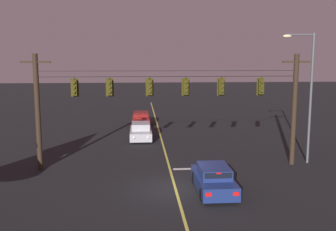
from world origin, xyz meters
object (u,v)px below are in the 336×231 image
Objects in this scene: traffic_light_right_inner at (186,87)px; street_lamp_corner at (307,87)px; traffic_light_far_right at (261,87)px; car_waiting_near_lane at (214,179)px; car_oncoming_trailing at (141,119)px; traffic_light_rightmost at (221,87)px; car_oncoming_lead at (141,132)px; traffic_light_leftmost at (74,88)px; traffic_light_left_inner at (110,87)px; traffic_light_centre at (150,87)px.

street_lamp_corner is at bearing 1.73° from traffic_light_right_inner.
traffic_light_far_right is at bearing -175.60° from street_lamp_corner.
traffic_light_far_right is at bearing 0.00° from traffic_light_right_inner.
car_waiting_near_lane is 20.51m from car_oncoming_trailing.
traffic_light_rightmost is (2.25, 0.00, 0.00)m from traffic_light_right_inner.
traffic_light_rightmost reaches higher than car_oncoming_trailing.
street_lamp_corner is at bearing -38.36° from car_oncoming_lead.
street_lamp_corner is at bearing -55.02° from car_oncoming_trailing.
car_oncoming_trailing is at bearing 75.13° from traffic_light_leftmost.
car_waiting_near_lane and car_oncoming_lead have the same top height.
traffic_light_left_inner is at bearing 180.00° from traffic_light_rightmost.
street_lamp_corner reaches higher than traffic_light_rightmost.
traffic_light_leftmost is 0.28× the size of car_oncoming_trailing.
traffic_light_centre is at bearing 180.00° from traffic_light_right_inner.
traffic_light_far_right is 12.39m from car_oncoming_lead.
traffic_light_rightmost is 5.66m from street_lamp_corner.
car_waiting_near_lane is at bearing -74.58° from car_oncoming_lead.
traffic_light_right_inner is at bearing 0.00° from traffic_light_leftmost.
traffic_light_right_inner is at bearing -72.20° from car_oncoming_lead.
street_lamp_corner is at bearing 2.41° from traffic_light_rightmost.
traffic_light_leftmost and traffic_light_far_right have the same top height.
traffic_light_far_right is at bearing 0.00° from traffic_light_leftmost.
traffic_light_right_inner and traffic_light_far_right have the same top height.
street_lamp_corner is at bearing 1.08° from traffic_light_left_inner.
traffic_light_left_inner is 1.00× the size of traffic_light_centre.
car_oncoming_lead is (-0.54, 8.70, -4.46)m from traffic_light_centre.
car_oncoming_lead is (-7.60, 8.70, -4.46)m from traffic_light_far_right.
car_oncoming_trailing is at bearing 116.04° from traffic_light_far_right.
street_lamp_corner is at bearing 4.40° from traffic_light_far_right.
car_waiting_near_lane is at bearing -40.00° from traffic_light_left_inner.
car_oncoming_lead and car_oncoming_trailing have the same top height.
traffic_light_left_inner is 9.97m from car_oncoming_lead.
traffic_light_centre is (2.47, 0.00, 0.00)m from traffic_light_left_inner.
car_oncoming_trailing is at bearing 100.27° from car_waiting_near_lane.
car_oncoming_trailing is (-5.00, 15.46, -4.46)m from traffic_light_rightmost.
traffic_light_rightmost is at bearing 0.00° from traffic_light_leftmost.
street_lamp_corner reaches higher than traffic_light_far_right.
traffic_light_rightmost reaches higher than car_oncoming_lead.
street_lamp_corner is at bearing 1.34° from traffic_light_centre.
traffic_light_left_inner is 12.62m from street_lamp_corner.
traffic_light_centre is at bearing 180.00° from traffic_light_rightmost.
traffic_light_centre is at bearing 180.00° from traffic_light_far_right.
traffic_light_far_right is 0.14× the size of street_lamp_corner.
traffic_light_right_inner is at bearing 0.00° from traffic_light_centre.
traffic_light_leftmost is 0.28× the size of car_waiting_near_lane.
traffic_light_far_right is at bearing 0.00° from traffic_light_left_inner.
car_waiting_near_lane is 13.93m from car_oncoming_lead.
traffic_light_leftmost is 11.66m from traffic_light_far_right.
car_oncoming_lead is at bearing 77.54° from traffic_light_left_inner.
car_oncoming_lead is at bearing 93.56° from traffic_light_centre.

